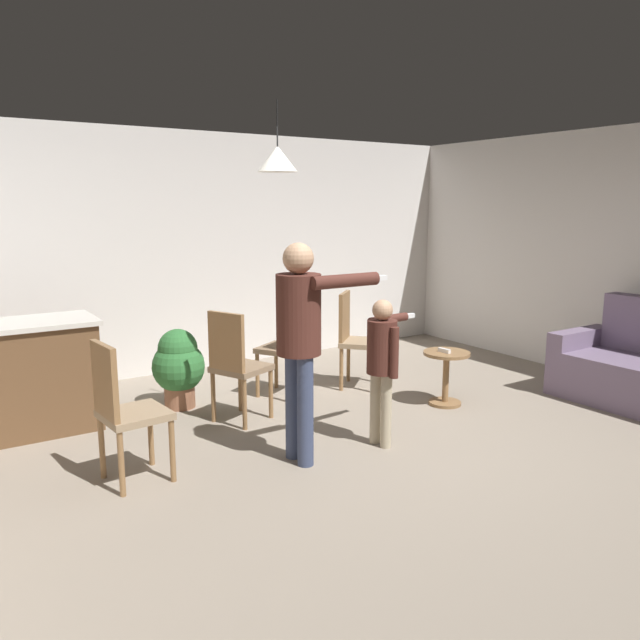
# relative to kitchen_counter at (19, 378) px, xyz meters

# --- Properties ---
(ground) EXTENTS (7.68, 7.68, 0.00)m
(ground) POSITION_rel_kitchen_counter_xyz_m (2.45, -1.97, -0.48)
(ground) COLOR gray
(wall_back) EXTENTS (6.40, 0.10, 2.70)m
(wall_back) POSITION_rel_kitchen_counter_xyz_m (2.45, 1.23, 0.87)
(wall_back) COLOR silver
(wall_back) RESTS_ON ground
(kitchen_counter) EXTENTS (1.26, 0.66, 0.95)m
(kitchen_counter) POSITION_rel_kitchen_counter_xyz_m (0.00, 0.00, 0.00)
(kitchen_counter) COLOR brown
(kitchen_counter) RESTS_ON ground
(side_table_by_couch) EXTENTS (0.44, 0.44, 0.52)m
(side_table_by_couch) POSITION_rel_kitchen_counter_xyz_m (3.52, -1.38, -0.15)
(side_table_by_couch) COLOR olive
(side_table_by_couch) RESTS_ON ground
(person_adult) EXTENTS (0.81, 0.47, 1.63)m
(person_adult) POSITION_rel_kitchen_counter_xyz_m (1.67, -1.76, 0.53)
(person_adult) COLOR #384260
(person_adult) RESTS_ON ground
(person_child) EXTENTS (0.60, 0.38, 1.18)m
(person_child) POSITION_rel_kitchen_counter_xyz_m (2.37, -1.84, 0.25)
(person_child) COLOR tan
(person_child) RESTS_ON ground
(dining_chair_by_counter) EXTENTS (0.55, 0.55, 1.00)m
(dining_chair_by_counter) POSITION_rel_kitchen_counter_xyz_m (1.63, -0.74, 0.07)
(dining_chair_by_counter) COLOR olive
(dining_chair_by_counter) RESTS_ON ground
(dining_chair_near_wall) EXTENTS (0.46, 0.46, 1.00)m
(dining_chair_near_wall) POSITION_rel_kitchen_counter_xyz_m (0.47, -1.42, 0.07)
(dining_chair_near_wall) COLOR olive
(dining_chair_near_wall) RESTS_ON ground
(dining_chair_centre_back) EXTENTS (0.57, 0.57, 1.00)m
(dining_chair_centre_back) POSITION_rel_kitchen_counter_xyz_m (2.40, -0.32, 0.07)
(dining_chair_centre_back) COLOR olive
(dining_chair_centre_back) RESTS_ON ground
(dining_chair_spare) EXTENTS (0.59, 0.59, 1.00)m
(dining_chair_spare) POSITION_rel_kitchen_counter_xyz_m (3.14, -0.42, 0.07)
(dining_chair_spare) COLOR olive
(dining_chair_spare) RESTS_ON ground
(potted_plant_corner) EXTENTS (0.49, 0.49, 0.75)m
(potted_plant_corner) POSITION_rel_kitchen_counter_xyz_m (1.35, -0.06, -0.06)
(potted_plant_corner) COLOR brown
(potted_plant_corner) RESTS_ON ground
(spare_remote_on_table) EXTENTS (0.05, 0.13, 0.04)m
(spare_remote_on_table) POSITION_rel_kitchen_counter_xyz_m (3.48, -1.38, 0.06)
(spare_remote_on_table) COLOR white
(spare_remote_on_table) RESTS_ON side_table_by_couch
(ceiling_light_pendant) EXTENTS (0.32, 0.32, 0.55)m
(ceiling_light_pendant) POSITION_rel_kitchen_counter_xyz_m (1.87, -1.09, 1.77)
(ceiling_light_pendant) COLOR silver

